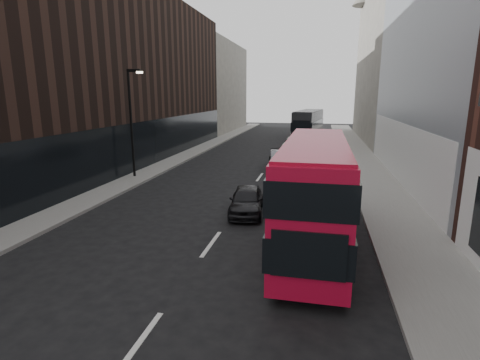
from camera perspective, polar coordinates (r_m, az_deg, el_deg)
The scene contains 12 objects.
sidewalk_right at distance 30.59m, azimuth 18.54°, elevation 1.91°, with size 3.00×80.00×0.15m, color slate.
sidewalk_left at distance 32.58m, azimuth -9.64°, elevation 3.05°, with size 2.00×80.00×0.15m, color slate.
building_modern_block at distance 27.31m, azimuth 29.98°, elevation 20.42°, with size 5.03×22.00×20.00m.
building_victorian at distance 49.61m, azimuth 21.50°, elevation 16.82°, with size 6.50×24.00×21.00m.
building_left_mid at distance 38.10m, azimuth -12.31°, elevation 14.81°, with size 5.00×24.00×14.00m, color black.
building_left_far at distance 58.89m, azimuth -3.35°, elevation 13.84°, with size 5.00×20.00×13.00m, color slate.
street_lamp at distance 25.87m, azimuth -16.14°, elevation 9.35°, with size 1.06×0.22×7.00m.
red_bus at distance 14.09m, azimuth 11.27°, elevation -1.21°, with size 2.44×9.85×3.97m.
grey_bus at distance 50.82m, azimuth 10.38°, elevation 8.57°, with size 3.92×11.00×3.49m.
car_a at distance 17.86m, azimuth 1.00°, elevation -3.09°, with size 1.54×3.82×1.30m, color black.
car_b at distance 27.80m, azimuth 6.30°, elevation 2.86°, with size 1.58×4.52×1.49m, color gray.
car_c at distance 29.42m, azimuth 6.12°, elevation 3.19°, with size 1.75×4.32×1.25m, color black.
Camera 1 is at (3.82, -4.86, 5.59)m, focal length 28.00 mm.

